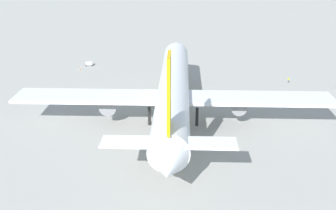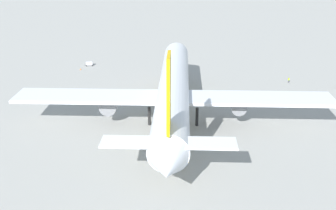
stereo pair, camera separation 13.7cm
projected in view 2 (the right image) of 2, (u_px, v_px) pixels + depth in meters
ground_plane at (173, 120)px, 101.18m from camera, size 600.00×600.00×0.00m
airliner at (173, 91)px, 97.25m from camera, size 78.59×72.94×24.03m
baggage_cart_0 at (89, 63)px, 145.92m from camera, size 2.32×3.29×1.44m
ground_worker_1 at (289, 80)px, 127.81m from camera, size 0.43×0.43×1.72m
traffic_cone_0 at (81, 69)px, 141.10m from camera, size 0.36×0.36×0.55m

